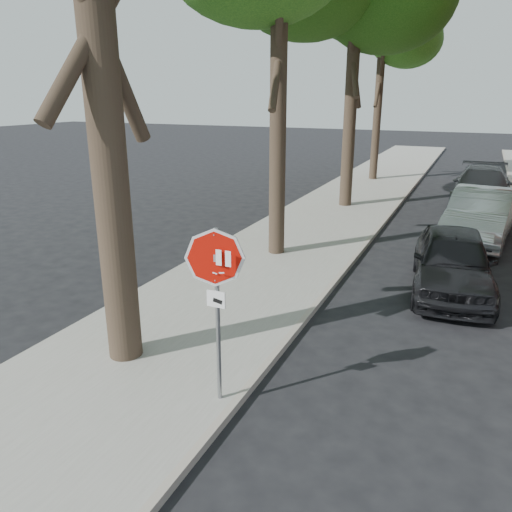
{
  "coord_description": "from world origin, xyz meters",
  "views": [
    {
      "loc": [
        2.38,
        -5.61,
        4.42
      ],
      "look_at": [
        -0.56,
        1.01,
        2.05
      ],
      "focal_mm": 35.0,
      "sensor_mm": 36.0,
      "label": 1
    }
  ],
  "objects_px": {
    "stop_sign": "(216,283)",
    "car_a": "(453,261)",
    "tree_far": "(383,33)",
    "car_b": "(480,215)",
    "car_c": "(482,187)"
  },
  "relations": [
    {
      "from": "car_a",
      "to": "car_c",
      "type": "bearing_deg",
      "value": 81.41
    },
    {
      "from": "car_b",
      "to": "car_c",
      "type": "bearing_deg",
      "value": 96.23
    },
    {
      "from": "tree_far",
      "to": "car_c",
      "type": "height_order",
      "value": "tree_far"
    },
    {
      "from": "tree_far",
      "to": "car_b",
      "type": "relative_size",
      "value": 1.91
    },
    {
      "from": "stop_sign",
      "to": "car_a",
      "type": "relative_size",
      "value": 0.61
    },
    {
      "from": "car_c",
      "to": "tree_far",
      "type": "bearing_deg",
      "value": 139.59
    },
    {
      "from": "car_a",
      "to": "car_b",
      "type": "height_order",
      "value": "car_b"
    },
    {
      "from": "tree_far",
      "to": "car_c",
      "type": "bearing_deg",
      "value": -40.87
    },
    {
      "from": "stop_sign",
      "to": "car_a",
      "type": "xyz_separation_m",
      "value": [
        2.8,
        6.21,
        -1.22
      ]
    },
    {
      "from": "stop_sign",
      "to": "car_b",
      "type": "distance_m",
      "value": 11.64
    },
    {
      "from": "car_a",
      "to": "car_b",
      "type": "distance_m",
      "value": 4.92
    },
    {
      "from": "tree_far",
      "to": "car_b",
      "type": "height_order",
      "value": "tree_far"
    },
    {
      "from": "car_b",
      "to": "stop_sign",
      "type": "bearing_deg",
      "value": -100.5
    },
    {
      "from": "stop_sign",
      "to": "car_a",
      "type": "distance_m",
      "value": 6.92
    },
    {
      "from": "car_c",
      "to": "car_b",
      "type": "bearing_deg",
      "value": -89.36
    }
  ]
}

